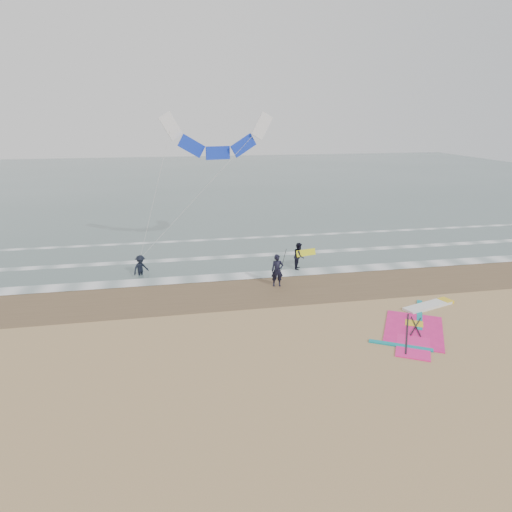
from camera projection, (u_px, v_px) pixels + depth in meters
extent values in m
plane|color=tan|center=(325.00, 338.00, 19.09)|extent=(120.00, 120.00, 0.00)
cube|color=#47605E|center=(212.00, 181.00, 64.08)|extent=(120.00, 80.00, 0.02)
cube|color=brown|center=(289.00, 287.00, 24.71)|extent=(120.00, 5.00, 0.01)
cube|color=white|center=(279.00, 273.00, 26.77)|extent=(120.00, 1.20, 0.02)
cube|color=white|center=(265.00, 255.00, 30.33)|extent=(120.00, 0.70, 0.02)
cube|color=white|center=(253.00, 238.00, 34.55)|extent=(120.00, 0.50, 0.01)
cube|color=white|center=(428.00, 306.00, 22.16)|extent=(2.79, 1.48, 0.13)
cube|color=yellow|center=(445.00, 301.00, 22.73)|extent=(0.67, 0.77, 0.14)
cube|color=#FF2085|center=(414.00, 330.00, 19.78)|extent=(3.81, 4.21, 0.04)
cube|color=#FF2085|center=(413.00, 347.00, 18.31)|extent=(2.11, 2.35, 0.05)
cube|color=#0C8C99|center=(419.00, 314.00, 21.30)|extent=(1.95, 3.13, 0.05)
cube|color=#0C8C99|center=(401.00, 346.00, 18.43)|extent=(2.28, 1.46, 0.05)
cube|color=yellow|center=(414.00, 324.00, 20.35)|extent=(0.98, 0.95, 0.06)
cylinder|color=black|center=(407.00, 332.00, 19.49)|extent=(2.01, 3.42, 0.07)
cylinder|color=black|center=(416.00, 326.00, 20.01)|extent=(1.34, 1.48, 0.04)
cylinder|color=black|center=(416.00, 326.00, 20.01)|extent=(0.65, 1.87, 0.04)
imported|color=black|center=(277.00, 270.00, 24.64)|extent=(0.69, 0.49, 1.78)
imported|color=black|center=(299.00, 256.00, 27.42)|extent=(0.87, 0.97, 1.63)
imported|color=black|center=(140.00, 263.00, 26.29)|extent=(1.15, 1.11, 1.57)
cylinder|color=black|center=(283.00, 263.00, 24.57)|extent=(0.17, 0.86, 1.82)
cube|color=yellow|center=(306.00, 253.00, 27.33)|extent=(1.30, 0.51, 0.39)
cube|color=white|center=(171.00, 126.00, 26.53)|extent=(1.42, 0.43, 1.70)
cube|color=#1333D4|center=(191.00, 146.00, 27.08)|extent=(1.67, 0.49, 1.43)
cube|color=#1333D4|center=(218.00, 153.00, 27.49)|extent=(1.49, 0.45, 0.78)
cube|color=#1333D4|center=(243.00, 145.00, 27.65)|extent=(1.67, 0.49, 1.43)
cube|color=white|center=(262.00, 126.00, 27.51)|extent=(1.42, 0.43, 1.70)
cylinder|color=beige|center=(156.00, 192.00, 26.38)|extent=(2.20, 2.24, 7.30)
cylinder|color=beige|center=(202.00, 191.00, 26.87)|extent=(7.62, 2.24, 7.31)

